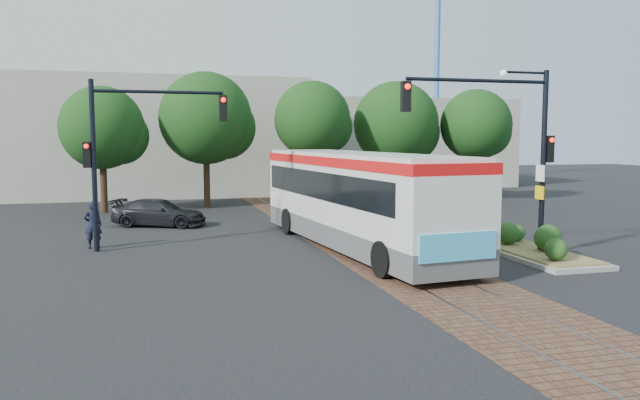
# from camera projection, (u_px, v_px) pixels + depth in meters

# --- Properties ---
(ground) EXTENTS (120.00, 120.00, 0.00)m
(ground) POSITION_uv_depth(u_px,v_px,m) (391.00, 259.00, 20.61)
(ground) COLOR black
(ground) RESTS_ON ground
(trackbed) EXTENTS (3.60, 40.00, 0.02)m
(trackbed) POSITION_uv_depth(u_px,v_px,m) (353.00, 240.00, 24.45)
(trackbed) COLOR brown
(trackbed) RESTS_ON ground
(tree_row) EXTENTS (26.40, 5.60, 7.67)m
(tree_row) POSITION_uv_depth(u_px,v_px,m) (306.00, 123.00, 36.20)
(tree_row) COLOR #382314
(tree_row) RESTS_ON ground
(warehouses) EXTENTS (40.00, 13.00, 8.00)m
(warehouses) POSITION_uv_depth(u_px,v_px,m) (245.00, 140.00, 47.67)
(warehouses) COLOR #ADA899
(warehouses) RESTS_ON ground
(crane) EXTENTS (8.00, 0.50, 18.00)m
(crane) POSITION_uv_depth(u_px,v_px,m) (437.00, 62.00, 56.89)
(crane) COLOR #3F72B2
(crane) RESTS_ON ground
(city_bus) EXTENTS (3.99, 13.11, 3.45)m
(city_bus) POSITION_uv_depth(u_px,v_px,m) (357.00, 195.00, 22.40)
(city_bus) COLOR #4C4D4F
(city_bus) RESTS_ON ground
(traffic_island) EXTENTS (2.20, 5.20, 1.13)m
(traffic_island) POSITION_uv_depth(u_px,v_px,m) (535.00, 247.00, 20.99)
(traffic_island) COLOR gray
(traffic_island) RESTS_ON ground
(signal_pole_main) EXTENTS (5.49, 0.46, 6.00)m
(signal_pole_main) POSITION_uv_depth(u_px,v_px,m) (512.00, 133.00, 20.44)
(signal_pole_main) COLOR black
(signal_pole_main) RESTS_ON ground
(signal_pole_left) EXTENTS (4.99, 0.34, 6.00)m
(signal_pole_left) POSITION_uv_depth(u_px,v_px,m) (127.00, 141.00, 21.85)
(signal_pole_left) COLOR black
(signal_pole_left) RESTS_ON ground
(officer) EXTENTS (0.70, 0.53, 1.72)m
(officer) POSITION_uv_depth(u_px,v_px,m) (93.00, 225.00, 22.49)
(officer) COLOR black
(officer) RESTS_ON ground
(parked_car) EXTENTS (4.56, 3.24, 1.23)m
(parked_car) POSITION_uv_depth(u_px,v_px,m) (159.00, 213.00, 28.15)
(parked_car) COLOR black
(parked_car) RESTS_ON ground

